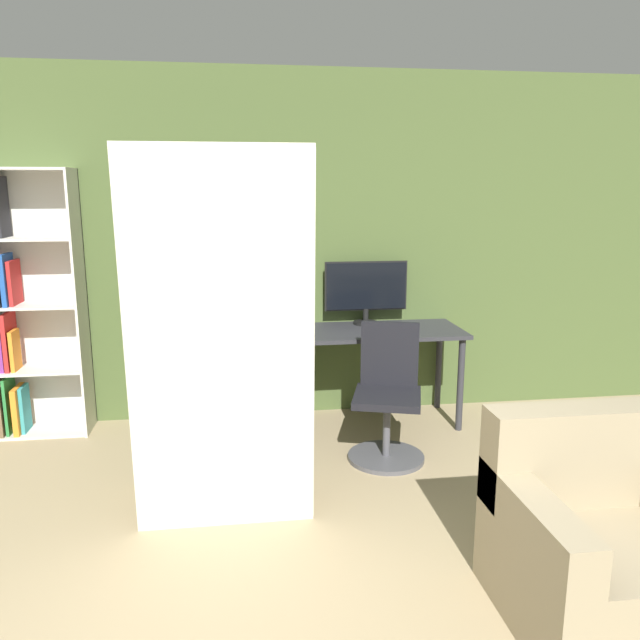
% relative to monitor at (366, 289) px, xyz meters
% --- Properties ---
extents(wall_back, '(8.00, 0.06, 2.70)m').
position_rel_monitor_xyz_m(wall_back, '(-1.03, 0.15, 0.32)').
color(wall_back, '#47592D').
rests_on(wall_back, ground).
extents(desk, '(1.33, 0.63, 0.75)m').
position_rel_monitor_xyz_m(desk, '(0.04, -0.20, -0.38)').
color(desk, '#2D2D33').
rests_on(desk, ground).
extents(monitor, '(0.66, 0.19, 0.50)m').
position_rel_monitor_xyz_m(monitor, '(0.00, 0.00, 0.00)').
color(monitor, black).
rests_on(monitor, desk).
extents(office_chair, '(0.55, 0.55, 0.92)m').
position_rel_monitor_xyz_m(office_chair, '(-0.02, -0.84, -0.67)').
color(office_chair, '#4C4C51').
rests_on(office_chair, ground).
extents(bookshelf, '(0.66, 0.35, 1.95)m').
position_rel_monitor_xyz_m(bookshelf, '(-2.55, -0.02, -0.08)').
color(bookshelf, beige).
rests_on(bookshelf, ground).
extents(mattress_near, '(0.95, 0.39, 2.04)m').
position_rel_monitor_xyz_m(mattress_near, '(-1.10, -1.54, -0.02)').
color(mattress_near, beige).
rests_on(mattress_near, ground).
extents(mattress_far, '(0.95, 0.34, 2.03)m').
position_rel_monitor_xyz_m(mattress_far, '(-1.10, -1.20, -0.02)').
color(mattress_far, beige).
rests_on(mattress_far, ground).
extents(armchair, '(0.85, 0.80, 0.85)m').
position_rel_monitor_xyz_m(armchair, '(0.50, -2.54, -0.71)').
color(armchair, gray).
rests_on(armchair, ground).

